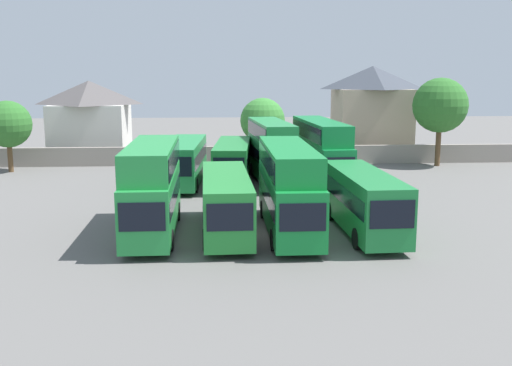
{
  "coord_description": "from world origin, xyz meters",
  "views": [
    {
      "loc": [
        -2.29,
        -31.92,
        8.81
      ],
      "look_at": [
        0.0,
        3.0,
        2.34
      ],
      "focal_mm": 41.96,
      "sensor_mm": 36.0,
      "label": 1
    }
  ],
  "objects_px": {
    "bus_7": "(271,148)",
    "house_terrace_centre": "(372,110)",
    "bus_4": "(363,199)",
    "tree_right_of_lot": "(440,106)",
    "bus_3": "(288,184)",
    "bus_8": "(321,148)",
    "bus_6": "(233,161)",
    "tree_behind_wall": "(8,124)",
    "bus_2": "(226,200)",
    "bus_5": "(185,160)",
    "tree_left_of_lot": "(263,121)",
    "bus_1": "(152,184)",
    "house_terrace_left": "(90,119)"
  },
  "relations": [
    {
      "from": "house_terrace_centre",
      "to": "bus_5",
      "type": "bearing_deg",
      "value": -140.45
    },
    {
      "from": "bus_5",
      "to": "tree_right_of_lot",
      "type": "bearing_deg",
      "value": 112.68
    },
    {
      "from": "bus_2",
      "to": "tree_right_of_lot",
      "type": "height_order",
      "value": "tree_right_of_lot"
    },
    {
      "from": "bus_4",
      "to": "house_terrace_centre",
      "type": "relative_size",
      "value": 1.06
    },
    {
      "from": "house_terrace_left",
      "to": "bus_6",
      "type": "bearing_deg",
      "value": -48.84
    },
    {
      "from": "bus_6",
      "to": "tree_behind_wall",
      "type": "height_order",
      "value": "tree_behind_wall"
    },
    {
      "from": "bus_7",
      "to": "bus_5",
      "type": "bearing_deg",
      "value": -90.73
    },
    {
      "from": "bus_1",
      "to": "house_terrace_centre",
      "type": "height_order",
      "value": "house_terrace_centre"
    },
    {
      "from": "bus_6",
      "to": "house_terrace_left",
      "type": "bearing_deg",
      "value": -134.25
    },
    {
      "from": "house_terrace_left",
      "to": "tree_behind_wall",
      "type": "distance_m",
      "value": 10.57
    },
    {
      "from": "bus_5",
      "to": "bus_8",
      "type": "height_order",
      "value": "bus_8"
    },
    {
      "from": "bus_7",
      "to": "bus_8",
      "type": "xyz_separation_m",
      "value": [
        3.95,
        -0.38,
        0.04
      ]
    },
    {
      "from": "bus_2",
      "to": "bus_4",
      "type": "xyz_separation_m",
      "value": [
        7.59,
        -0.41,
        0.06
      ]
    },
    {
      "from": "bus_1",
      "to": "tree_right_of_lot",
      "type": "distance_m",
      "value": 33.91
    },
    {
      "from": "bus_1",
      "to": "bus_5",
      "type": "height_order",
      "value": "bus_1"
    },
    {
      "from": "bus_7",
      "to": "house_terrace_left",
      "type": "distance_m",
      "value": 23.7
    },
    {
      "from": "bus_1",
      "to": "tree_right_of_lot",
      "type": "bearing_deg",
      "value": 132.7
    },
    {
      "from": "bus_6",
      "to": "house_terrace_left",
      "type": "height_order",
      "value": "house_terrace_left"
    },
    {
      "from": "bus_8",
      "to": "tree_right_of_lot",
      "type": "height_order",
      "value": "tree_right_of_lot"
    },
    {
      "from": "bus_3",
      "to": "tree_right_of_lot",
      "type": "xyz_separation_m",
      "value": [
        17.14,
        23.14,
        3.02
      ]
    },
    {
      "from": "bus_1",
      "to": "tree_right_of_lot",
      "type": "xyz_separation_m",
      "value": [
        24.62,
        23.13,
        2.93
      ]
    },
    {
      "from": "tree_left_of_lot",
      "to": "house_terrace_centre",
      "type": "bearing_deg",
      "value": 14.49
    },
    {
      "from": "tree_left_of_lot",
      "to": "tree_behind_wall",
      "type": "height_order",
      "value": "tree_behind_wall"
    },
    {
      "from": "bus_5",
      "to": "bus_2",
      "type": "bearing_deg",
      "value": 15.09
    },
    {
      "from": "bus_7",
      "to": "house_terrace_centre",
      "type": "relative_size",
      "value": 1.16
    },
    {
      "from": "bus_1",
      "to": "bus_3",
      "type": "height_order",
      "value": "bus_1"
    },
    {
      "from": "bus_8",
      "to": "tree_right_of_lot",
      "type": "xyz_separation_m",
      "value": [
        12.74,
        8.1,
        2.92
      ]
    },
    {
      "from": "bus_5",
      "to": "tree_behind_wall",
      "type": "bearing_deg",
      "value": -110.62
    },
    {
      "from": "bus_4",
      "to": "bus_7",
      "type": "height_order",
      "value": "bus_7"
    },
    {
      "from": "tree_left_of_lot",
      "to": "tree_behind_wall",
      "type": "relative_size",
      "value": 0.99
    },
    {
      "from": "bus_8",
      "to": "tree_right_of_lot",
      "type": "bearing_deg",
      "value": 119.09
    },
    {
      "from": "bus_7",
      "to": "tree_right_of_lot",
      "type": "xyz_separation_m",
      "value": [
        16.7,
        7.72,
        2.96
      ]
    },
    {
      "from": "house_terrace_centre",
      "to": "tree_right_of_lot",
      "type": "distance_m",
      "value": 8.9
    },
    {
      "from": "bus_3",
      "to": "bus_8",
      "type": "bearing_deg",
      "value": 163.61
    },
    {
      "from": "bus_4",
      "to": "house_terrace_left",
      "type": "bearing_deg",
      "value": -147.82
    },
    {
      "from": "bus_2",
      "to": "bus_5",
      "type": "height_order",
      "value": "bus_5"
    },
    {
      "from": "bus_2",
      "to": "bus_3",
      "type": "relative_size",
      "value": 0.95
    },
    {
      "from": "bus_5",
      "to": "tree_behind_wall",
      "type": "relative_size",
      "value": 1.74
    },
    {
      "from": "bus_6",
      "to": "tree_left_of_lot",
      "type": "distance_m",
      "value": 13.49
    },
    {
      "from": "bus_4",
      "to": "house_terrace_centre",
      "type": "distance_m",
      "value": 32.42
    },
    {
      "from": "bus_7",
      "to": "tree_right_of_lot",
      "type": "distance_m",
      "value": 18.63
    },
    {
      "from": "house_terrace_centre",
      "to": "bus_2",
      "type": "bearing_deg",
      "value": -117.52
    },
    {
      "from": "house_terrace_centre",
      "to": "tree_left_of_lot",
      "type": "xyz_separation_m",
      "value": [
        -11.89,
        -3.07,
        -0.77
      ]
    },
    {
      "from": "tree_behind_wall",
      "to": "bus_6",
      "type": "bearing_deg",
      "value": -20.48
    },
    {
      "from": "bus_1",
      "to": "bus_3",
      "type": "relative_size",
      "value": 0.93
    },
    {
      "from": "bus_4",
      "to": "bus_8",
      "type": "relative_size",
      "value": 0.84
    },
    {
      "from": "tree_right_of_lot",
      "to": "bus_8",
      "type": "bearing_deg",
      "value": -147.55
    },
    {
      "from": "bus_1",
      "to": "bus_6",
      "type": "height_order",
      "value": "bus_1"
    },
    {
      "from": "bus_3",
      "to": "tree_behind_wall",
      "type": "height_order",
      "value": "tree_behind_wall"
    },
    {
      "from": "bus_5",
      "to": "tree_left_of_lot",
      "type": "height_order",
      "value": "tree_left_of_lot"
    }
  ]
}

